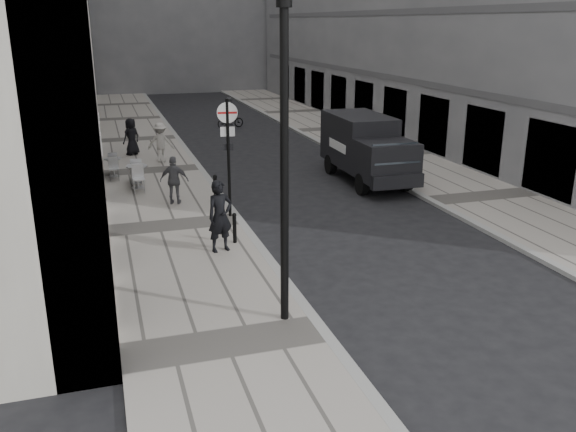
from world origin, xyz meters
The scene contains 16 objects.
ground centered at (0.00, 0.00, 0.00)m, with size 120.00×120.00×0.00m, color black.
sidewalk centered at (-2.00, 18.00, 0.06)m, with size 4.00×60.00×0.12m, color gray.
far_sidewalk centered at (9.00, 18.00, 0.06)m, with size 4.00×60.00×0.12m, color gray.
walking_man centered at (-1.10, 7.70, 1.11)m, with size 0.72×0.47×1.98m, color black.
sign_post centered at (-0.20, 10.72, 2.53)m, with size 0.64×0.14×3.76m.
lamppost centered at (-0.60, 3.35, 3.80)m, with size 0.30×0.30×6.61m.
bollard_near centered at (-0.60, 8.21, 0.53)m, with size 0.11×0.11×0.82m, color black.
bollard_far centered at (-0.39, 12.22, 0.60)m, with size 0.13×0.13×0.96m, color black.
panel_van centered at (6.00, 14.04, 1.44)m, with size 2.14×5.50×2.57m.
cyclist centered at (3.57, 28.32, 0.72)m, with size 1.80×1.01×1.84m.
pedestrian_a centered at (-1.71, 12.65, 0.95)m, with size 0.97×0.40×1.66m, color #545559.
pedestrian_b centered at (-1.46, 19.47, 1.00)m, with size 1.14×0.65×1.76m, color #ADA8A0.
pedestrian_c centered at (-2.61, 21.46, 0.98)m, with size 0.84×0.55×1.72m, color black.
cafe_table_near centered at (-2.80, 15.16, 0.63)m, with size 0.79×1.78×1.01m.
cafe_table_mid centered at (-2.80, 15.95, 0.56)m, with size 0.67×1.51×0.86m.
cafe_table_far centered at (-3.60, 17.29, 0.57)m, with size 0.69×1.56×0.89m.
Camera 1 is at (-3.98, -7.80, 6.10)m, focal length 38.00 mm.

